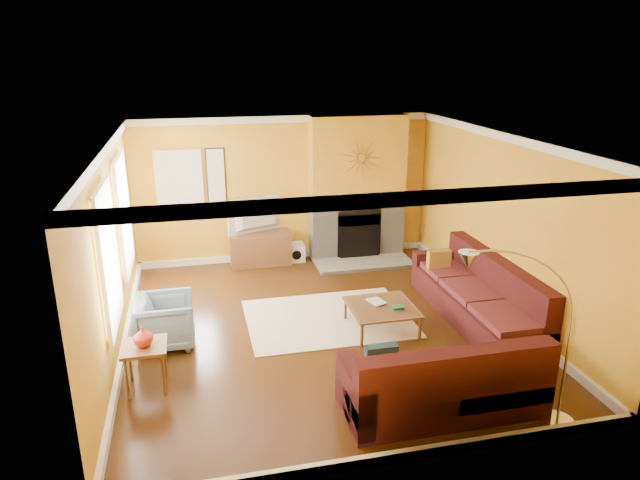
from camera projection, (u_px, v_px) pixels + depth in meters
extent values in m
cube|color=#522D11|center=(321.00, 327.00, 8.29)|extent=(5.50, 6.00, 0.02)
cube|color=white|center=(321.00, 139.00, 7.43)|extent=(5.50, 6.00, 0.02)
cube|color=gold|center=(285.00, 189.00, 10.64)|extent=(5.50, 0.02, 2.70)
cube|color=gold|center=(398.00, 341.00, 5.07)|extent=(5.50, 0.02, 2.70)
cube|color=gold|center=(111.00, 253.00, 7.27)|extent=(0.02, 6.00, 2.70)
cube|color=gold|center=(502.00, 225.00, 8.45)|extent=(0.02, 6.00, 2.70)
cube|color=white|center=(123.00, 215.00, 8.43)|extent=(0.06, 1.22, 1.72)
cube|color=white|center=(107.00, 258.00, 6.67)|extent=(0.06, 1.22, 1.72)
cube|color=white|center=(179.00, 184.00, 10.12)|extent=(0.82, 0.06, 1.22)
cube|color=white|center=(216.00, 180.00, 10.26)|extent=(0.34, 0.04, 1.14)
cube|color=white|center=(361.00, 196.00, 10.54)|extent=(1.92, 0.22, 0.08)
cube|color=#9C9A93|center=(364.00, 263.00, 10.64)|extent=(1.80, 0.70, 0.06)
cube|color=beige|center=(328.00, 318.00, 8.50)|extent=(2.40, 1.80, 0.02)
cube|color=brown|center=(260.00, 248.00, 10.62)|extent=(1.10, 0.50, 0.61)
imported|color=black|center=(259.00, 216.00, 10.42)|extent=(1.12, 0.53, 0.66)
cube|color=white|center=(295.00, 252.00, 10.83)|extent=(0.33, 0.33, 0.33)
imported|color=gray|center=(166.00, 321.00, 7.66)|extent=(0.76, 0.74, 0.69)
imported|color=red|center=(143.00, 336.00, 6.57)|extent=(0.23, 0.23, 0.24)
imported|color=white|center=(370.00, 303.00, 8.13)|extent=(0.27, 0.32, 0.03)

